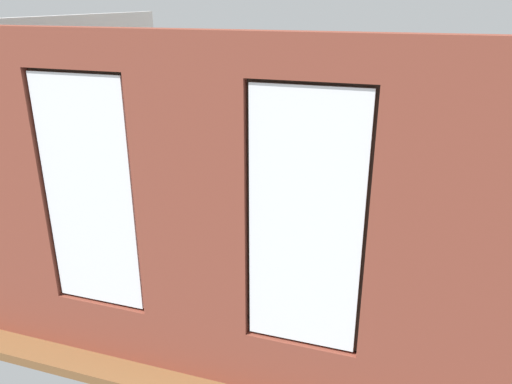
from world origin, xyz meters
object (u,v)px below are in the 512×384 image
remote_black (226,213)px  potted_plant_beside_window_right (74,265)px  potted_plant_between_couches (285,301)px  table_plant_small (258,210)px  potted_plant_by_left_couch (412,224)px  candle_jar (281,210)px  couch_by_window (163,292)px  cup_ceramic (254,211)px  tv_flatscreen (126,156)px  media_console (130,198)px  couch_left (445,273)px  remote_gray (246,209)px  coffee_table (254,217)px  potted_plant_foreground_right (180,152)px

remote_black → potted_plant_beside_window_right: bearing=-157.7°
remote_black → potted_plant_between_couches: size_ratio=0.24×
table_plant_small → potted_plant_beside_window_right: size_ratio=0.17×
table_plant_small → potted_plant_by_left_couch: 2.23m
candle_jar → potted_plant_beside_window_right: bearing=53.5°
couch_by_window → potted_plant_by_left_couch: 3.75m
cup_ceramic → potted_plant_by_left_couch: bearing=-161.8°
tv_flatscreen → potted_plant_between_couches: 3.95m
cup_ceramic → media_console: bearing=-6.5°
couch_left → potted_plant_by_left_couch: (0.40, -1.44, -0.08)m
cup_ceramic → potted_plant_by_left_couch: 2.27m
remote_black → potted_plant_by_left_couch: 2.67m
remote_gray → potted_plant_between_couches: bearing=115.6°
coffee_table → tv_flatscreen: (2.17, -0.25, 0.64)m
table_plant_small → potted_plant_between_couches: bearing=115.2°
media_console → potted_plant_beside_window_right: 2.57m
couch_by_window → tv_flatscreen: (1.83, -2.34, 0.67)m
table_plant_small → potted_plant_foreground_right: potted_plant_foreground_right is taller
remote_gray → potted_plant_between_couches: 2.44m
coffee_table → potted_plant_between_couches: bearing=116.1°
candle_jar → potted_plant_beside_window_right: 2.89m
couch_by_window → potted_plant_foreground_right: bearing=-66.8°
potted_plant_beside_window_right → potted_plant_foreground_right: (0.50, -3.66, 0.22)m
couch_by_window → potted_plant_between_couches: size_ratio=2.54×
couch_left → cup_ceramic: 2.66m
couch_left → candle_jar: bearing=-108.8°
coffee_table → table_plant_small: (-0.10, 0.12, 0.17)m
table_plant_small → candle_jar: bearing=-134.6°
cup_ceramic → potted_plant_foreground_right: 2.40m
cup_ceramic → remote_gray: size_ratio=0.55×
potted_plant_foreground_right → tv_flatscreen: bearing=76.2°
potted_plant_between_couches → table_plant_small: bearing=-64.8°
candle_jar → tv_flatscreen: tv_flatscreen is taller
candle_jar → table_plant_small: (0.25, 0.26, 0.07)m
potted_plant_by_left_couch → table_plant_small: bearing=21.9°
remote_gray → potted_plant_foreground_right: 2.22m
remote_gray → potted_plant_foreground_right: bearing=-41.7°
couch_left → remote_gray: couch_left is taller
cup_ceramic → media_console: media_console is taller
coffee_table → remote_gray: size_ratio=7.47×
coffee_table → potted_plant_beside_window_right: size_ratio=0.99×
couch_by_window → cup_ceramic: size_ratio=18.83×
media_console → potted_plant_by_left_couch: 4.34m
coffee_table → potted_plant_beside_window_right: bearing=57.9°
potted_plant_by_left_couch → tv_flatscreen: bearing=6.1°
cup_ceramic → tv_flatscreen: (2.17, -0.25, 0.54)m
couch_by_window → media_console: (1.83, -2.34, -0.04)m
table_plant_small → potted_plant_beside_window_right: bearing=54.6°
candle_jar → potted_plant_by_left_couch: candle_jar is taller
tv_flatscreen → potted_plant_foreground_right: 1.29m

